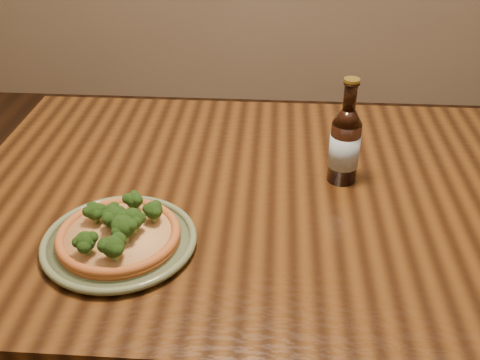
# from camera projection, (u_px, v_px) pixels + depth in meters

# --- Properties ---
(table) EXTENTS (1.60, 0.90, 0.75)m
(table) POSITION_uv_depth(u_px,v_px,m) (338.00, 230.00, 1.22)
(table) COLOR #44260E
(table) RESTS_ON ground
(plate) EXTENTS (0.28, 0.28, 0.02)m
(plate) POSITION_uv_depth(u_px,v_px,m) (120.00, 241.00, 1.02)
(plate) COLOR #5C6948
(plate) RESTS_ON table
(pizza) EXTENTS (0.22, 0.22, 0.07)m
(pizza) POSITION_uv_depth(u_px,v_px,m) (119.00, 233.00, 1.01)
(pizza) COLOR #B05D27
(pizza) RESTS_ON plate
(beer_bottle) EXTENTS (0.06, 0.06, 0.23)m
(beer_bottle) POSITION_uv_depth(u_px,v_px,m) (345.00, 144.00, 1.17)
(beer_bottle) COLOR black
(beer_bottle) RESTS_ON table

